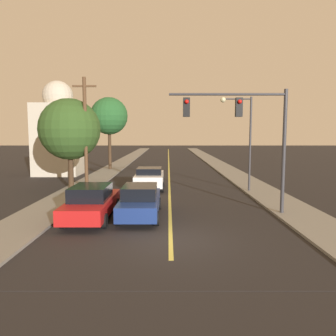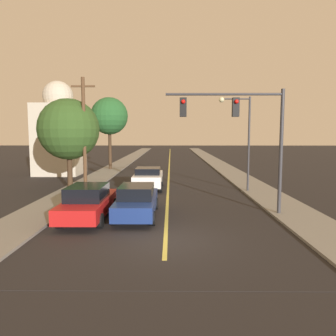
{
  "view_description": "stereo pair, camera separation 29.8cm",
  "coord_description": "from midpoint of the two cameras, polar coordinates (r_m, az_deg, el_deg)",
  "views": [
    {
      "loc": [
        -0.1,
        -11.93,
        3.99
      ],
      "look_at": [
        0.0,
        10.83,
        1.6
      ],
      "focal_mm": 35.0,
      "sensor_mm": 36.0,
      "label": 1
    },
    {
      "loc": [
        0.2,
        -11.93,
        3.99
      ],
      "look_at": [
        0.0,
        10.83,
        1.6
      ],
      "focal_mm": 35.0,
      "sensor_mm": 36.0,
      "label": 2
    }
  ],
  "objects": [
    {
      "name": "car_outer_lane_front",
      "position": [
        15.87,
        -13.91,
        -5.77
      ],
      "size": [
        1.98,
        5.19,
        1.6
      ],
      "color": "red",
      "rests_on": "ground"
    },
    {
      "name": "car_near_lane_front",
      "position": [
        15.83,
        -5.64,
        -5.71
      ],
      "size": [
        1.9,
        4.96,
        1.56
      ],
      "color": "navy",
      "rests_on": "ground"
    },
    {
      "name": "domed_building_left",
      "position": [
        33.76,
        -18.93,
        5.88
      ],
      "size": [
        4.19,
        4.19,
        9.05
      ],
      "color": "#BCB29E",
      "rests_on": "ground"
    },
    {
      "name": "car_near_lane_second",
      "position": [
        23.63,
        -3.84,
        -1.7
      ],
      "size": [
        2.07,
        4.4,
        1.57
      ],
      "color": "white",
      "rests_on": "ground"
    },
    {
      "name": "utility_pole_left",
      "position": [
        23.06,
        -14.8,
        6.07
      ],
      "size": [
        1.6,
        0.24,
        7.64
      ],
      "color": "#513823",
      "rests_on": "ground"
    },
    {
      "name": "traffic_signal_mast",
      "position": [
        16.22,
        12.69,
        7.46
      ],
      "size": [
        5.65,
        0.42,
        5.98
      ],
      "color": "#333338",
      "rests_on": "ground"
    },
    {
      "name": "tree_left_far",
      "position": [
        36.52,
        -10.7,
        8.86
      ],
      "size": [
        4.03,
        4.03,
        7.8
      ],
      "color": "#3D2B1C",
      "rests_on": "ground"
    },
    {
      "name": "tree_left_near",
      "position": [
        24.38,
        -17.35,
        6.45
      ],
      "size": [
        4.33,
        4.33,
        6.36
      ],
      "color": "#3D2B1C",
      "rests_on": "ground"
    },
    {
      "name": "ground_plane",
      "position": [
        12.58,
        -0.47,
        -12.49
      ],
      "size": [
        200.0,
        200.0,
        0.0
      ],
      "primitive_type": "plane",
      "color": "black"
    },
    {
      "name": "sidewalk_left",
      "position": [
        48.51,
        -7.84,
        1.29
      ],
      "size": [
        2.5,
        80.0,
        0.12
      ],
      "color": "gray",
      "rests_on": "ground"
    },
    {
      "name": "streetlamp_right",
      "position": [
        22.69,
        12.2,
        6.58
      ],
      "size": [
        2.13,
        0.36,
        6.32
      ],
      "color": "#333338",
      "rests_on": "ground"
    },
    {
      "name": "road_surface",
      "position": [
        48.09,
        -0.31,
        1.24
      ],
      "size": [
        10.22,
        80.0,
        0.01
      ],
      "color": "black",
      "rests_on": "ground"
    },
    {
      "name": "sidewalk_right",
      "position": [
        48.5,
        7.23,
        1.29
      ],
      "size": [
        2.5,
        80.0,
        0.12
      ],
      "color": "gray",
      "rests_on": "ground"
    }
  ]
}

